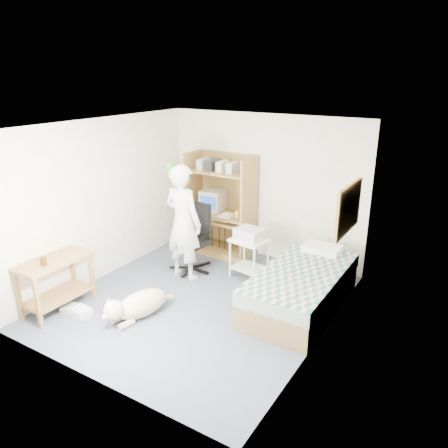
% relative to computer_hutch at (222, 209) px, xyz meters
% --- Properties ---
extents(floor, '(4.00, 4.00, 0.00)m').
position_rel_computer_hutch_xyz_m(floor, '(0.70, -1.74, -0.82)').
color(floor, '#464D5F').
rests_on(floor, ground).
extents(wall_back, '(3.60, 0.02, 2.50)m').
position_rel_computer_hutch_xyz_m(wall_back, '(0.70, 0.26, 0.43)').
color(wall_back, beige).
rests_on(wall_back, floor).
extents(wall_right, '(0.02, 4.00, 2.50)m').
position_rel_computer_hutch_xyz_m(wall_right, '(2.50, -1.74, 0.43)').
color(wall_right, beige).
rests_on(wall_right, floor).
extents(wall_left, '(0.02, 4.00, 2.50)m').
position_rel_computer_hutch_xyz_m(wall_left, '(-1.10, -1.74, 0.43)').
color(wall_left, beige).
rests_on(wall_left, floor).
extents(ceiling, '(3.60, 4.00, 0.02)m').
position_rel_computer_hutch_xyz_m(ceiling, '(0.70, -1.74, 1.68)').
color(ceiling, white).
rests_on(ceiling, wall_back).
extents(computer_hutch, '(1.20, 0.63, 1.80)m').
position_rel_computer_hutch_xyz_m(computer_hutch, '(0.00, 0.00, 0.00)').
color(computer_hutch, brown).
rests_on(computer_hutch, floor).
extents(bed, '(1.02, 2.02, 0.66)m').
position_rel_computer_hutch_xyz_m(bed, '(2.00, -1.12, -0.53)').
color(bed, brown).
rests_on(bed, floor).
extents(side_desk, '(0.50, 1.00, 0.75)m').
position_rel_computer_hutch_xyz_m(side_desk, '(-0.85, -2.94, -0.33)').
color(side_desk, olive).
rests_on(side_desk, floor).
extents(corkboard, '(0.04, 0.94, 0.66)m').
position_rel_computer_hutch_xyz_m(corkboard, '(2.47, -0.84, 0.63)').
color(corkboard, '#A08048').
rests_on(corkboard, wall_right).
extents(office_chair, '(0.63, 0.63, 1.11)m').
position_rel_computer_hutch_xyz_m(office_chair, '(-0.00, -0.89, -0.42)').
color(office_chair, black).
rests_on(office_chair, floor).
extents(person, '(0.72, 0.51, 1.84)m').
position_rel_computer_hutch_xyz_m(person, '(0.04, -1.20, 0.10)').
color(person, silver).
rests_on(person, floor).
extents(parrot, '(0.14, 0.24, 0.37)m').
position_rel_computer_hutch_xyz_m(parrot, '(-0.16, -1.18, 0.87)').
color(parrot, '#1F9816').
rests_on(parrot, person).
extents(dog, '(0.52, 1.13, 0.43)m').
position_rel_computer_hutch_xyz_m(dog, '(0.24, -2.53, -0.63)').
color(dog, tan).
rests_on(dog, floor).
extents(printer_cart, '(0.60, 0.51, 0.65)m').
position_rel_computer_hutch_xyz_m(printer_cart, '(0.93, -0.67, -0.39)').
color(printer_cart, white).
rests_on(printer_cart, floor).
extents(printer, '(0.46, 0.38, 0.18)m').
position_rel_computer_hutch_xyz_m(printer, '(0.93, -0.67, -0.08)').
color(printer, beige).
rests_on(printer, printer_cart).
extents(crt_monitor, '(0.42, 0.44, 0.37)m').
position_rel_computer_hutch_xyz_m(crt_monitor, '(-0.19, 0.01, 0.13)').
color(crt_monitor, beige).
rests_on(crt_monitor, computer_hutch).
extents(keyboard, '(0.47, 0.22, 0.03)m').
position_rel_computer_hutch_xyz_m(keyboard, '(0.01, -0.16, -0.15)').
color(keyboard, beige).
rests_on(keyboard, computer_hutch).
extents(pencil_cup, '(0.08, 0.08, 0.12)m').
position_rel_computer_hutch_xyz_m(pencil_cup, '(0.37, -0.09, -0.00)').
color(pencil_cup, gold).
rests_on(pencil_cup, computer_hutch).
extents(drink_glass, '(0.08, 0.08, 0.12)m').
position_rel_computer_hutch_xyz_m(drink_glass, '(-0.80, -3.12, -0.01)').
color(drink_glass, '#41200A').
rests_on(drink_glass, side_desk).
extents(floor_box_a, '(0.26, 0.22, 0.10)m').
position_rel_computer_hutch_xyz_m(floor_box_a, '(-0.46, -2.90, -0.77)').
color(floor_box_a, silver).
rests_on(floor_box_a, floor).
extents(floor_box_b, '(0.22, 0.25, 0.08)m').
position_rel_computer_hutch_xyz_m(floor_box_b, '(-0.67, -2.90, -0.78)').
color(floor_box_b, '#ADADA8').
rests_on(floor_box_b, floor).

